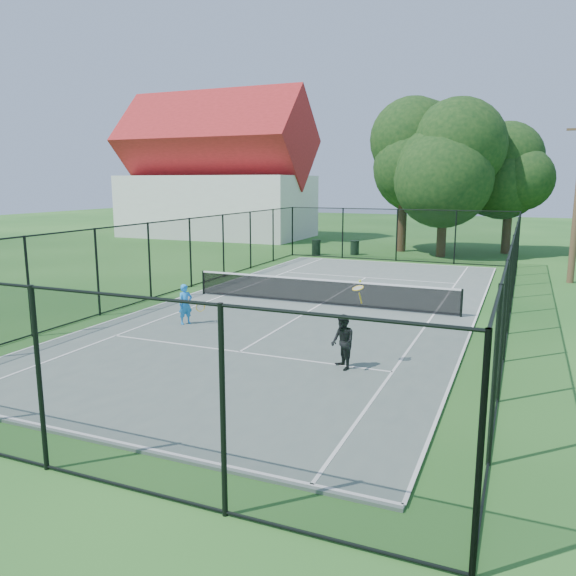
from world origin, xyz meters
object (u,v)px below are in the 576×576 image
at_px(trash_bin_right, 355,248).
at_px(player_blue, 186,304).
at_px(player_black, 343,342).
at_px(tennis_net, 321,291).
at_px(trash_bin_left, 316,247).

relative_size(trash_bin_right, player_blue, 0.70).
xyz_separation_m(trash_bin_right, player_black, (5.93, -21.43, 0.28)).
bearing_deg(tennis_net, player_black, -66.15).
distance_m(player_blue, player_black, 6.32).
height_order(tennis_net, player_blue, player_blue).
xyz_separation_m(player_blue, player_black, (5.91, -2.25, 0.04)).
bearing_deg(player_blue, trash_bin_left, 96.91).
relative_size(tennis_net, player_blue, 7.87).
bearing_deg(tennis_net, player_blue, -124.21).
height_order(trash_bin_left, player_black, player_black).
xyz_separation_m(tennis_net, player_black, (2.93, -6.63, 0.16)).
distance_m(trash_bin_left, player_black, 21.85).
relative_size(tennis_net, player_black, 4.71).
bearing_deg(player_blue, tennis_net, 55.79).
bearing_deg(trash_bin_right, tennis_net, -78.53).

